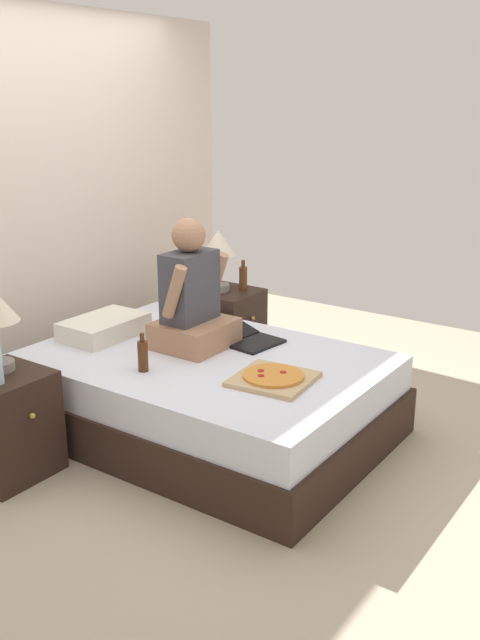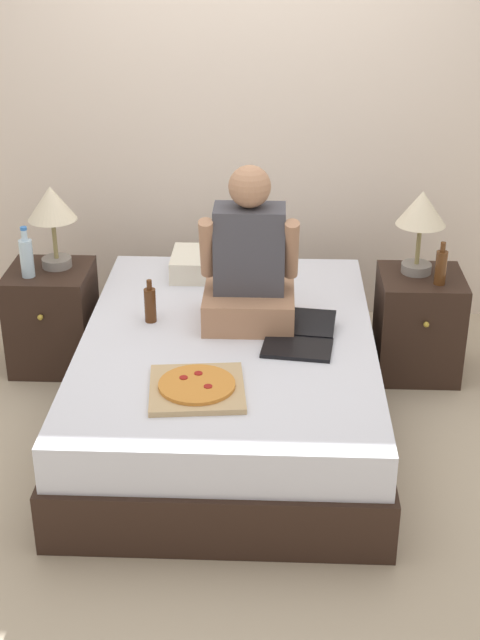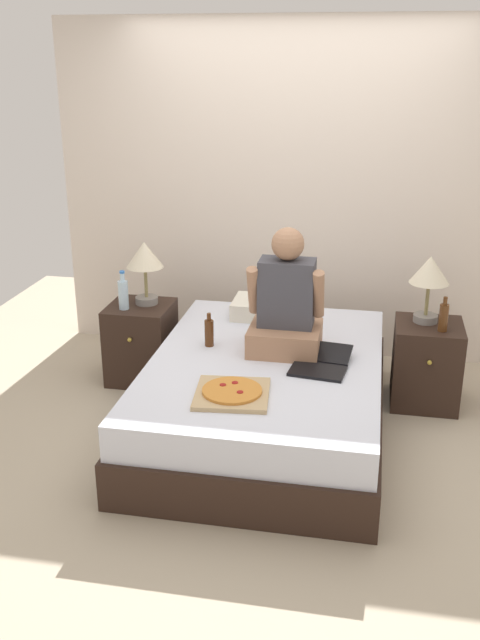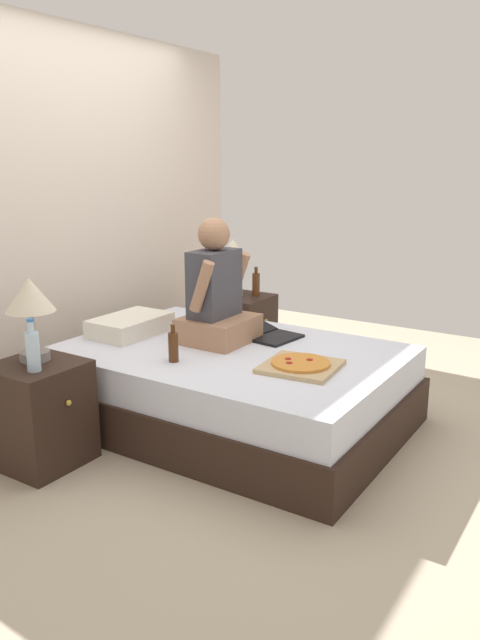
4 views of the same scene
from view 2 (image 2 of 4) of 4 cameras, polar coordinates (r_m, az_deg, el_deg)
name	(u,v)px [view 2 (image 2 of 4)]	position (r m, az deg, el deg)	size (l,w,h in m)	color
ground_plane	(229,422)	(4.50, -0.73, -6.53)	(5.64, 5.64, 0.00)	tan
wall_back	(240,111)	(5.31, 0.01, 13.26)	(3.64, 0.12, 2.50)	beige
bed	(228,380)	(4.37, -0.75, -3.88)	(1.43, 2.05, 0.49)	black
nightstand_left	(53,317)	(5.01, -11.90, 0.16)	(0.44, 0.47, 0.57)	black
lamp_on_left_nightstand	(52,209)	(4.82, -11.96, 6.96)	(0.26, 0.26, 0.45)	gray
water_bottle	(27,257)	(4.80, -13.50, 3.96)	(0.07, 0.07, 0.28)	silver
nightstand_right	(418,324)	(4.92, 11.33, -0.26)	(0.44, 0.47, 0.57)	black
lamp_on_right_nightstand	(421,214)	(4.73, 11.52, 6.65)	(0.26, 0.26, 0.45)	gray
beer_bottle	(441,267)	(4.69, 12.74, 3.34)	(0.06, 0.06, 0.23)	#512D14
pillow	(219,264)	(4.91, -1.34, 3.59)	(0.52, 0.34, 0.12)	silver
person_seated	(249,266)	(4.29, 0.59, 3.47)	(0.47, 0.40, 0.78)	#A37556
laptop	(299,339)	(4.18, 3.79, -1.23)	(0.37, 0.45, 0.07)	black
pizza_box	(197,387)	(3.79, -2.78, -4.33)	(0.44, 0.44, 0.05)	tan
beer_bottle_on_bed	(150,304)	(4.38, -5.77, 1.01)	(0.06, 0.06, 0.22)	#4C2811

